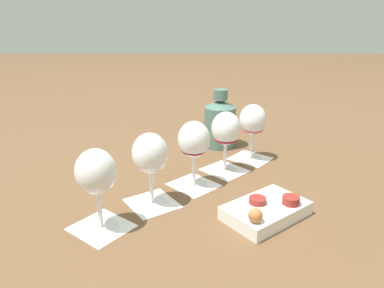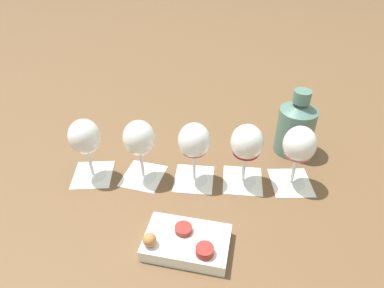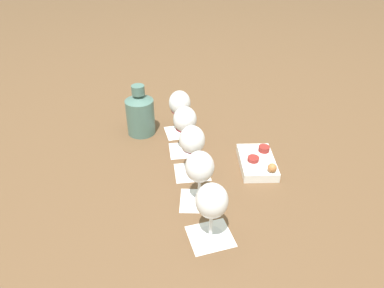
% 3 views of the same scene
% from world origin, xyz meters
% --- Properties ---
extents(ground_plane, '(8.00, 8.00, 0.00)m').
position_xyz_m(ground_plane, '(0.00, 0.00, 0.00)').
color(ground_plane, brown).
extents(tasting_card_0, '(0.14, 0.14, 0.00)m').
position_xyz_m(tasting_card_0, '(-0.17, -0.18, 0.00)').
color(tasting_card_0, white).
rests_on(tasting_card_0, ground_plane).
extents(tasting_card_1, '(0.14, 0.14, 0.00)m').
position_xyz_m(tasting_card_1, '(-0.09, -0.09, 0.00)').
color(tasting_card_1, white).
rests_on(tasting_card_1, ground_plane).
extents(tasting_card_2, '(0.14, 0.14, 0.00)m').
position_xyz_m(tasting_card_2, '(-0.01, -0.00, 0.00)').
color(tasting_card_2, white).
rests_on(tasting_card_2, ground_plane).
extents(tasting_card_3, '(0.14, 0.14, 0.00)m').
position_xyz_m(tasting_card_3, '(0.09, 0.09, 0.00)').
color(tasting_card_3, white).
rests_on(tasting_card_3, ground_plane).
extents(tasting_card_4, '(0.14, 0.14, 0.00)m').
position_xyz_m(tasting_card_4, '(0.17, 0.19, 0.00)').
color(tasting_card_4, white).
rests_on(tasting_card_4, ground_plane).
extents(wine_glass_0, '(0.08, 0.08, 0.16)m').
position_xyz_m(wine_glass_0, '(-0.17, -0.18, 0.11)').
color(wine_glass_0, white).
rests_on(wine_glass_0, tasting_card_0).
extents(wine_glass_1, '(0.08, 0.08, 0.16)m').
position_xyz_m(wine_glass_1, '(-0.09, -0.09, 0.11)').
color(wine_glass_1, white).
rests_on(wine_glass_1, tasting_card_1).
extents(wine_glass_2, '(0.08, 0.08, 0.16)m').
position_xyz_m(wine_glass_2, '(-0.01, -0.00, 0.11)').
color(wine_glass_2, white).
rests_on(wine_glass_2, tasting_card_2).
extents(wine_glass_3, '(0.08, 0.08, 0.16)m').
position_xyz_m(wine_glass_3, '(0.09, 0.09, 0.11)').
color(wine_glass_3, white).
rests_on(wine_glass_3, tasting_card_3).
extents(wine_glass_4, '(0.08, 0.08, 0.16)m').
position_xyz_m(wine_glass_4, '(0.17, 0.19, 0.11)').
color(wine_glass_4, white).
rests_on(wine_glass_4, tasting_card_4).
extents(ceramic_vase, '(0.10, 0.10, 0.18)m').
position_xyz_m(ceramic_vase, '(-0.09, -0.29, 0.08)').
color(ceramic_vase, '#4C7066').
rests_on(ceramic_vase, ground_plane).
extents(snack_dish, '(0.20, 0.19, 0.06)m').
position_xyz_m(snack_dish, '(-0.16, 0.15, 0.02)').
color(snack_dish, white).
rests_on(snack_dish, ground_plane).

